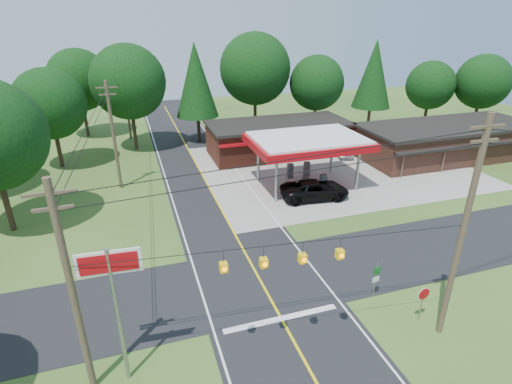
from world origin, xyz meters
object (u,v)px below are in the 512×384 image
object	(u,v)px
gas_canopy	(308,143)
sedan_car	(344,149)
octagonal_stop_sign	(423,297)
suv_car	(315,190)
big_stop_sign	(113,286)

from	to	relation	value
gas_canopy	sedan_car	size ratio (longest dim) A/B	2.44
gas_canopy	sedan_car	distance (m)	11.16
octagonal_stop_sign	suv_car	bearing A→B (deg)	84.65
sedan_car	big_stop_sign	bearing A→B (deg)	-116.43
sedan_car	gas_canopy	bearing A→B (deg)	-120.43
gas_canopy	big_stop_sign	world-z (taller)	big_stop_sign
suv_car	sedan_car	xyz separation A→B (m)	(8.50, 9.94, -0.11)
suv_car	octagonal_stop_sign	bearing A→B (deg)	-178.94
gas_canopy	suv_car	xyz separation A→B (m)	(-0.50, -3.00, -3.42)
suv_car	big_stop_sign	world-z (taller)	big_stop_sign
gas_canopy	octagonal_stop_sign	size ratio (longest dim) A/B	4.89
big_stop_sign	octagonal_stop_sign	bearing A→B (deg)	-3.83
suv_car	gas_canopy	bearing A→B (deg)	-3.05
gas_canopy	big_stop_sign	size ratio (longest dim) A/B	1.55
suv_car	octagonal_stop_sign	xyz separation A→B (m)	(-1.50, -16.01, 0.76)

